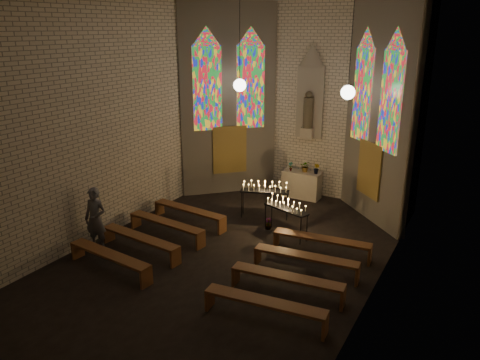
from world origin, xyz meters
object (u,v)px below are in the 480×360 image
(altar, at_px, (302,185))
(votive_stand_left, at_px, (265,189))
(visitor, at_px, (96,219))
(aisle_flower_pot, at_px, (268,224))
(votive_stand_right, at_px, (286,206))

(altar, xyz_separation_m, votive_stand_left, (-0.35, -2.43, 0.51))
(visitor, bearing_deg, aisle_flower_pot, 34.80)
(aisle_flower_pot, height_order, votive_stand_right, votive_stand_right)
(votive_stand_left, bearing_deg, visitor, -144.95)
(votive_stand_left, xyz_separation_m, visitor, (-3.15, -4.45, -0.09))
(altar, height_order, votive_stand_right, votive_stand_right)
(altar, relative_size, visitor, 0.76)
(votive_stand_left, bearing_deg, aisle_flower_pot, -76.35)
(aisle_flower_pot, distance_m, votive_stand_left, 1.28)
(aisle_flower_pot, relative_size, visitor, 0.20)
(aisle_flower_pot, xyz_separation_m, visitor, (-3.69, -3.64, 0.74))
(altar, distance_m, votive_stand_right, 3.56)
(votive_stand_right, height_order, visitor, visitor)
(votive_stand_right, relative_size, visitor, 0.84)
(votive_stand_left, relative_size, votive_stand_right, 1.05)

